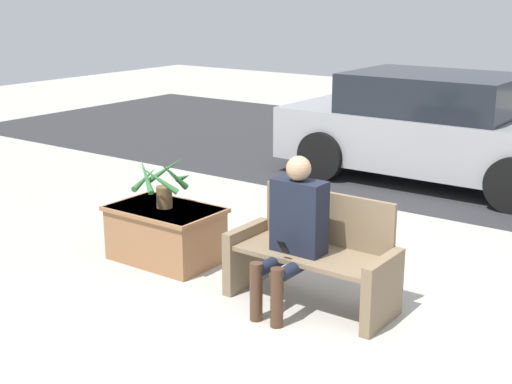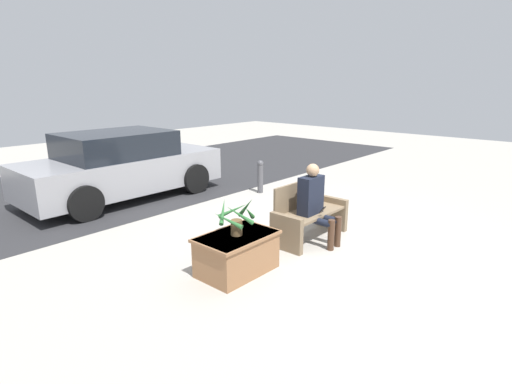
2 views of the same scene
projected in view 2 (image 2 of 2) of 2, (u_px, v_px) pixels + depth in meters
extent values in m
plane|color=#ADA89E|center=(328.00, 237.00, 6.72)|extent=(30.00, 30.00, 0.00)
cube|color=#2D2D30|center=(130.00, 180.00, 10.65)|extent=(20.00, 6.00, 0.01)
cube|color=#7A664C|center=(286.00, 233.00, 6.13)|extent=(0.09, 0.59, 0.57)
cube|color=#7A664C|center=(332.00, 213.00, 7.09)|extent=(0.09, 0.59, 0.57)
cube|color=#7A664C|center=(311.00, 213.00, 6.57)|extent=(1.25, 0.54, 0.04)
cube|color=#7A664C|center=(298.00, 195.00, 6.68)|extent=(1.25, 0.04, 0.46)
cube|color=black|center=(311.00, 195.00, 6.39)|extent=(0.45, 0.22, 0.62)
sphere|color=tan|center=(313.00, 170.00, 6.26)|extent=(0.21, 0.21, 0.21)
cylinder|color=black|center=(319.00, 221.00, 6.26)|extent=(0.11, 0.47, 0.11)
cylinder|color=black|center=(326.00, 218.00, 6.40)|extent=(0.11, 0.47, 0.11)
cylinder|color=#472D1E|center=(331.00, 235.00, 6.15)|extent=(0.10, 0.10, 0.49)
cylinder|color=#472D1E|center=(338.00, 232.00, 6.30)|extent=(0.10, 0.10, 0.49)
cube|color=black|center=(322.00, 210.00, 6.29)|extent=(0.07, 0.09, 0.12)
cube|color=#936642|center=(237.00, 254.00, 5.42)|extent=(1.03, 0.66, 0.54)
cube|color=#936642|center=(237.00, 236.00, 5.36)|extent=(1.08, 0.71, 0.04)
cylinder|color=brown|center=(237.00, 228.00, 5.32)|extent=(0.15, 0.15, 0.21)
cone|color=#2D6B33|center=(246.00, 207.00, 5.34)|extent=(0.14, 0.35, 0.35)
cone|color=#2D6B33|center=(233.00, 210.00, 5.46)|extent=(0.39, 0.28, 0.20)
cone|color=#2D6B33|center=(223.00, 211.00, 5.27)|extent=(0.34, 0.29, 0.29)
cone|color=#2D6B33|center=(228.00, 220.00, 5.11)|extent=(0.16, 0.43, 0.18)
cone|color=#2D6B33|center=(240.00, 215.00, 5.10)|extent=(0.36, 0.25, 0.30)
cone|color=#2D6B33|center=(249.00, 213.00, 5.22)|extent=(0.37, 0.24, 0.29)
cube|color=#99999E|center=(123.00, 172.00, 8.90)|extent=(4.29, 1.80, 0.73)
cube|color=black|center=(116.00, 144.00, 8.66)|extent=(2.23, 1.66, 0.54)
cylinder|color=black|center=(196.00, 179.00, 9.35)|extent=(0.69, 0.18, 0.69)
cylinder|color=black|center=(151.00, 168.00, 10.50)|extent=(0.69, 0.18, 0.69)
cylinder|color=black|center=(85.00, 203.00, 7.43)|extent=(0.69, 0.18, 0.69)
cylinder|color=black|center=(46.00, 187.00, 8.58)|extent=(0.69, 0.18, 0.69)
cylinder|color=#4C4C51|center=(260.00, 179.00, 9.38)|extent=(0.13, 0.13, 0.66)
sphere|color=#4C4C51|center=(260.00, 163.00, 9.28)|extent=(0.15, 0.15, 0.15)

